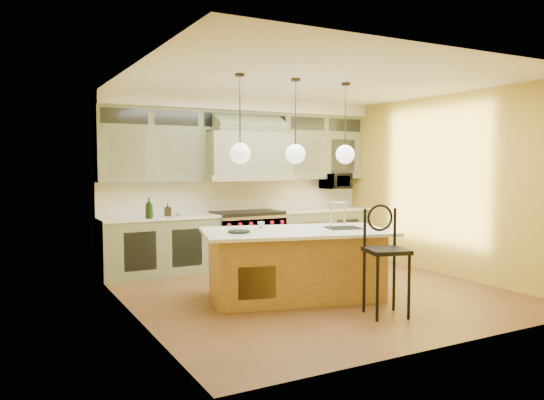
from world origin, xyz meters
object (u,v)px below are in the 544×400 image
range (247,238)px  counter_stool (385,252)px  microwave (336,181)px  kitchen_island (296,263)px

range → counter_stool: 3.52m
counter_stool → range: bearing=107.6°
range → microwave: 2.18m
kitchen_island → counter_stool: 1.32m
kitchen_island → microwave: (2.35, 2.43, 0.98)m
range → microwave: microwave is taller
kitchen_island → microwave: 3.52m
range → kitchen_island: (-0.40, -2.33, -0.01)m
range → microwave: bearing=3.1°
range → kitchen_island: kitchen_island is taller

